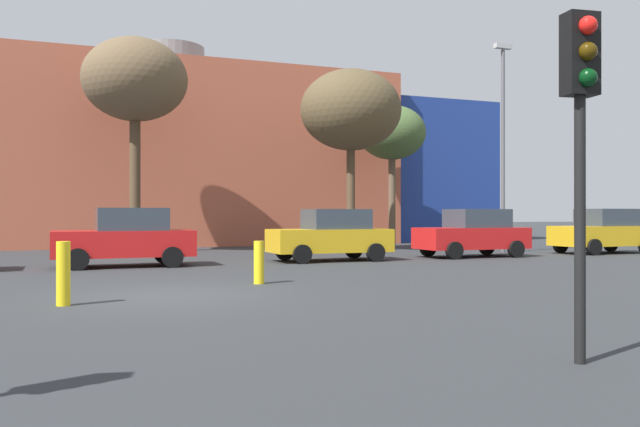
% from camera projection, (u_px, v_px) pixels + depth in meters
% --- Properties ---
extents(ground_plane, '(200.00, 200.00, 0.00)m').
position_uv_depth(ground_plane, '(168.00, 296.00, 13.10)').
color(ground_plane, '#2D3033').
extents(building_backdrop, '(37.45, 13.84, 11.44)m').
position_uv_depth(building_backdrop, '(170.00, 164.00, 38.57)').
color(building_backdrop, '#B2563D').
rests_on(building_backdrop, ground_plane).
extents(parked_car_2, '(4.20, 2.06, 1.82)m').
position_uv_depth(parked_car_2, '(126.00, 237.00, 20.32)').
color(parked_car_2, red).
rests_on(parked_car_2, ground_plane).
extents(parked_car_3, '(4.16, 2.04, 1.80)m').
position_uv_depth(parked_car_3, '(331.00, 235.00, 22.81)').
color(parked_car_3, gold).
rests_on(parked_car_3, ground_plane).
extents(parked_car_4, '(4.19, 2.06, 1.82)m').
position_uv_depth(parked_car_4, '(473.00, 233.00, 24.93)').
color(parked_car_4, red).
rests_on(parked_car_4, ground_plane).
extents(parked_car_5, '(4.27, 2.09, 1.85)m').
position_uv_depth(parked_car_5, '(604.00, 231.00, 27.27)').
color(parked_car_5, gold).
rests_on(parked_car_5, ground_plane).
extents(traffic_light_near_right, '(0.39, 0.38, 3.82)m').
position_uv_depth(traffic_light_near_right, '(581.00, 105.00, 7.12)').
color(traffic_light_near_right, black).
rests_on(traffic_light_near_right, ground_plane).
extents(bare_tree_0, '(3.46, 3.46, 7.19)m').
position_uv_depth(bare_tree_0, '(392.00, 134.00, 33.54)').
color(bare_tree_0, brown).
rests_on(bare_tree_0, ground_plane).
extents(bare_tree_1, '(4.41, 4.41, 7.94)m').
position_uv_depth(bare_tree_1, '(351.00, 111.00, 28.57)').
color(bare_tree_1, brown).
rests_on(bare_tree_1, ground_plane).
extents(bare_tree_2, '(4.38, 4.38, 9.06)m').
position_uv_depth(bare_tree_2, '(135.00, 81.00, 27.61)').
color(bare_tree_2, brown).
rests_on(bare_tree_2, ground_plane).
extents(bollard_yellow_0, '(0.24, 0.24, 1.00)m').
position_uv_depth(bollard_yellow_0, '(259.00, 262.00, 15.31)').
color(bollard_yellow_0, yellow).
rests_on(bollard_yellow_0, ground_plane).
extents(bollard_yellow_1, '(0.24, 0.24, 1.14)m').
position_uv_depth(bollard_yellow_1, '(63.00, 274.00, 11.65)').
color(bollard_yellow_1, yellow).
rests_on(bollard_yellow_1, ground_plane).
extents(street_lamp, '(0.80, 0.24, 8.88)m').
position_uv_depth(street_lamp, '(503.00, 136.00, 27.90)').
color(street_lamp, '#59595E').
rests_on(street_lamp, ground_plane).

